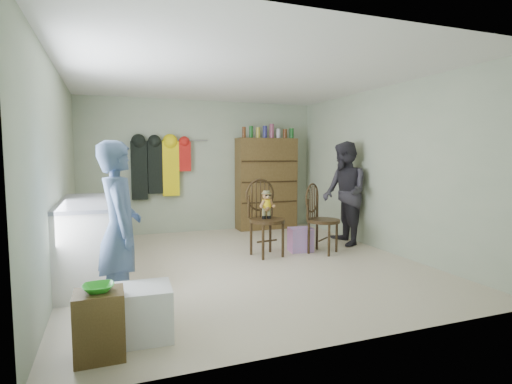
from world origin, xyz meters
name	(u,v)px	position (x,y,z in m)	size (l,w,h in m)	color
ground_plane	(244,263)	(0.00, 0.00, 0.00)	(5.00, 5.00, 0.00)	beige
room_walls	(232,148)	(0.00, 0.53, 1.58)	(5.00, 5.00, 5.00)	#ACB799
counter	(89,239)	(-1.95, 0.00, 0.47)	(0.64, 1.86, 0.94)	silver
stool	(100,325)	(-1.80, -2.06, 0.25)	(0.35, 0.30, 0.49)	brown
bowl	(98,288)	(-1.80, -2.06, 0.52)	(0.22, 0.22, 0.05)	green
plastic_tub	(143,312)	(-1.48, -1.84, 0.21)	(0.44, 0.42, 0.42)	white
chair_front	(265,212)	(0.43, 0.30, 0.64)	(0.58, 0.58, 1.13)	#362512
chair_far	(319,216)	(1.26, 0.17, 0.56)	(0.65, 0.65, 1.05)	#362512
striped_bag	(301,240)	(1.03, 0.32, 0.18)	(0.34, 0.27, 0.36)	pink
person_left	(120,230)	(-1.63, -1.32, 0.80)	(0.58, 0.38, 1.60)	#4B638A
person_right	(345,193)	(1.91, 0.51, 0.85)	(0.82, 0.64, 1.70)	#2D2B33
dresser	(266,183)	(1.25, 2.30, 0.91)	(1.20, 0.39, 2.08)	brown
coat_rack	(159,167)	(-0.83, 2.38, 1.25)	(1.42, 0.12, 1.09)	#99999E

